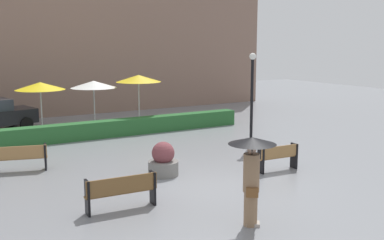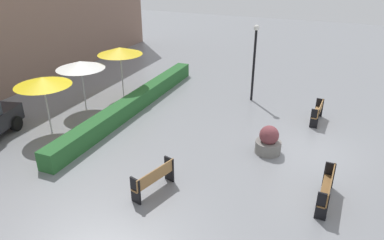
# 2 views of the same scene
# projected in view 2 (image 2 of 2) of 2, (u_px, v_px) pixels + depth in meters

# --- Properties ---
(ground_plane) EXTENTS (60.00, 60.00, 0.00)m
(ground_plane) POSITION_uv_depth(u_px,v_px,m) (312.00, 152.00, 13.80)
(ground_plane) COLOR gray
(bench_near_left) EXTENTS (1.89, 0.41, 0.91)m
(bench_near_left) POSITION_uv_depth(u_px,v_px,m) (327.00, 188.00, 10.83)
(bench_near_left) COLOR brown
(bench_near_left) RESTS_ON ground
(bench_far_left) EXTENTS (1.68, 0.79, 0.88)m
(bench_far_left) POSITION_uv_depth(u_px,v_px,m) (154.00, 178.00, 11.34)
(bench_far_left) COLOR #9E7242
(bench_far_left) RESTS_ON ground
(bench_near_right) EXTENTS (1.52, 0.42, 0.87)m
(bench_near_right) POSITION_uv_depth(u_px,v_px,m) (318.00, 111.00, 16.06)
(bench_near_right) COLOR #9E7242
(bench_near_right) RESTS_ON ground
(planter_pot) EXTENTS (0.98, 0.98, 1.11)m
(planter_pot) POSITION_uv_depth(u_px,v_px,m) (268.00, 141.00, 13.61)
(planter_pot) COLOR slate
(planter_pot) RESTS_ON ground
(lamp_post) EXTENTS (0.28, 0.28, 3.85)m
(lamp_post) POSITION_uv_depth(u_px,v_px,m) (254.00, 55.00, 17.66)
(lamp_post) COLOR black
(lamp_post) RESTS_ON ground
(patio_umbrella_yellow) EXTENTS (2.26, 2.26, 2.46)m
(patio_umbrella_yellow) POSITION_uv_depth(u_px,v_px,m) (43.00, 81.00, 14.39)
(patio_umbrella_yellow) COLOR silver
(patio_umbrella_yellow) RESTS_ON ground
(patio_umbrella_white) EXTENTS (2.25, 2.25, 2.40)m
(patio_umbrella_white) POSITION_uv_depth(u_px,v_px,m) (80.00, 65.00, 16.68)
(patio_umbrella_white) COLOR silver
(patio_umbrella_white) RESTS_ON ground
(patio_umbrella_yellow_far) EXTENTS (2.25, 2.25, 2.67)m
(patio_umbrella_yellow_far) POSITION_uv_depth(u_px,v_px,m) (120.00, 51.00, 17.96)
(patio_umbrella_yellow_far) COLOR silver
(patio_umbrella_yellow_far) RESTS_ON ground
(hedge_strip) EXTENTS (11.86, 0.70, 0.75)m
(hedge_strip) POSITION_uv_depth(u_px,v_px,m) (134.00, 103.00, 17.31)
(hedge_strip) COLOR #28602D
(hedge_strip) RESTS_ON ground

